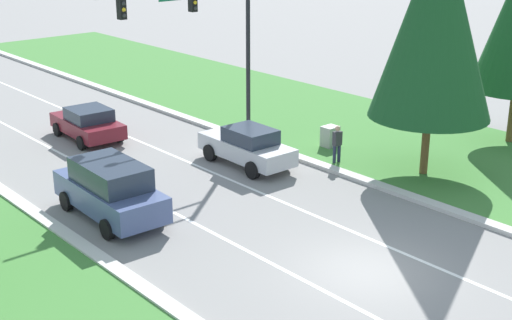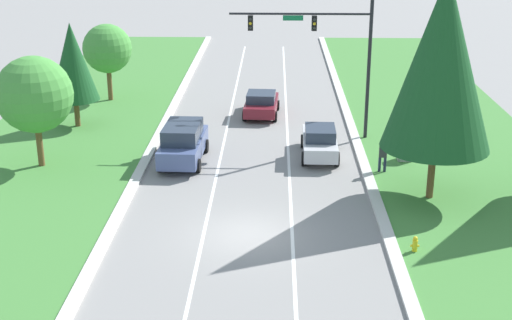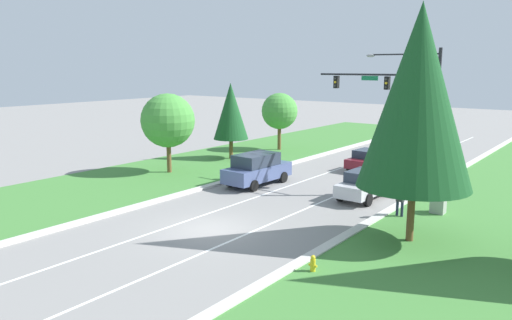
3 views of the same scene
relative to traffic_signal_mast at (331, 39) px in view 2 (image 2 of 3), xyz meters
name	(u,v)px [view 2 (image 2 of 3)]	position (x,y,z in m)	size (l,w,h in m)	color
ground_plane	(248,234)	(-4.10, -12.72, -5.68)	(160.00, 160.00, 0.00)	gray
curb_strip_right	(388,234)	(1.55, -12.72, -5.61)	(0.50, 90.00, 0.15)	beige
curb_strip_left	(110,231)	(-9.75, -12.72, -5.61)	(0.50, 90.00, 0.15)	beige
lane_stripe_inner_left	(204,234)	(-5.90, -12.72, -5.68)	(0.14, 81.00, 0.01)	white
lane_stripe_inner_right	(292,235)	(-2.30, -12.72, -5.68)	(0.14, 81.00, 0.01)	white
traffic_signal_mast	(331,39)	(0.00, 0.00, 0.00)	(7.79, 0.41, 8.59)	black
slate_blue_suv	(183,142)	(-7.76, -4.15, -4.63)	(2.29, 5.06, 2.05)	#475684
burgundy_sedan	(261,104)	(-3.89, 4.57, -4.90)	(2.31, 4.38, 1.54)	maroon
silver_sedan	(320,141)	(-0.66, -3.18, -4.83)	(2.00, 4.64, 1.68)	silver
utility_cabinet	(405,152)	(3.71, -3.84, -5.18)	(0.70, 0.60, 1.01)	#9E9E99
pedestrian	(383,155)	(2.31, -5.54, -4.75)	(0.40, 0.25, 1.69)	#232842
fire_hydrant	(415,245)	(2.36, -14.19, -5.34)	(0.34, 0.20, 0.70)	gold
oak_near_left_tree	(107,49)	(-14.22, 7.85, -2.11)	(3.25, 3.25, 5.22)	brown
conifer_far_right_tree	(441,62)	(4.02, -8.77, 0.61)	(4.79, 4.79, 10.13)	brown
oak_far_left_tree	(34,95)	(-14.90, -5.11, -1.90)	(3.81, 3.81, 5.70)	brown
conifer_mid_left_tree	(73,62)	(-14.86, 1.76, -1.72)	(2.85, 2.85, 6.26)	brown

